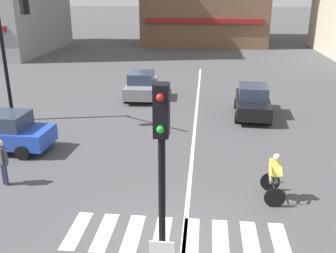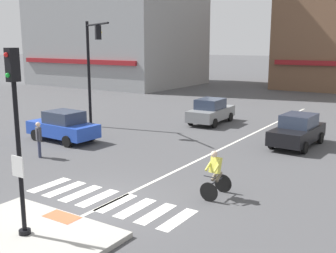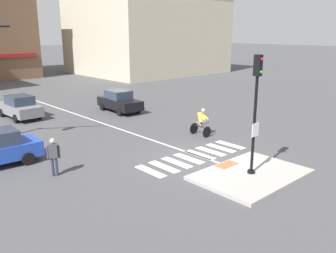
{
  "view_description": "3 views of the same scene",
  "coord_description": "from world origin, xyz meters",
  "px_view_note": "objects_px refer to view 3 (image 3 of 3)",
  "views": [
    {
      "loc": [
        0.65,
        -8.32,
        6.43
      ],
      "look_at": [
        -0.62,
        4.38,
        1.8
      ],
      "focal_mm": 40.59,
      "sensor_mm": 36.0,
      "label": 1
    },
    {
      "loc": [
        8.92,
        -9.45,
        5.24
      ],
      "look_at": [
        0.04,
        4.21,
        1.92
      ],
      "focal_mm": 44.26,
      "sensor_mm": 36.0,
      "label": 2
    },
    {
      "loc": [
        -12.1,
        -10.88,
        5.96
      ],
      "look_at": [
        0.65,
        3.14,
        0.9
      ],
      "focal_mm": 37.94,
      "sensor_mm": 36.0,
      "label": 3
    }
  ],
  "objects_px": {
    "signal_pole": "(256,104)",
    "cyclist": "(201,122)",
    "car_grey_westbound_distant": "(20,107)",
    "car_black_eastbound_far": "(119,101)",
    "pedestrian_at_curb_left": "(53,154)"
  },
  "relations": [
    {
      "from": "cyclist",
      "to": "pedestrian_at_curb_left",
      "type": "distance_m",
      "value": 9.09
    },
    {
      "from": "signal_pole",
      "to": "car_grey_westbound_distant",
      "type": "bearing_deg",
      "value": 100.72
    },
    {
      "from": "cyclist",
      "to": "pedestrian_at_curb_left",
      "type": "relative_size",
      "value": 1.01
    },
    {
      "from": "signal_pole",
      "to": "cyclist",
      "type": "xyz_separation_m",
      "value": [
        2.93,
        5.59,
        -2.26
      ]
    },
    {
      "from": "car_black_eastbound_far",
      "to": "pedestrian_at_curb_left",
      "type": "xyz_separation_m",
      "value": [
        -9.37,
        -8.67,
        0.17
      ]
    },
    {
      "from": "signal_pole",
      "to": "cyclist",
      "type": "height_order",
      "value": "signal_pole"
    },
    {
      "from": "car_black_eastbound_far",
      "to": "car_grey_westbound_distant",
      "type": "bearing_deg",
      "value": 155.37
    },
    {
      "from": "car_black_eastbound_far",
      "to": "signal_pole",
      "type": "bearing_deg",
      "value": -102.6
    },
    {
      "from": "car_grey_westbound_distant",
      "to": "pedestrian_at_curb_left",
      "type": "distance_m",
      "value": 12.0
    },
    {
      "from": "signal_pole",
      "to": "car_grey_westbound_distant",
      "type": "height_order",
      "value": "signal_pole"
    },
    {
      "from": "signal_pole",
      "to": "car_black_eastbound_far",
      "type": "xyz_separation_m",
      "value": [
        3.21,
        14.36,
        -2.32
      ]
    },
    {
      "from": "signal_pole",
      "to": "pedestrian_at_curb_left",
      "type": "xyz_separation_m",
      "value": [
        -6.16,
        5.69,
        -2.15
      ]
    },
    {
      "from": "car_grey_westbound_distant",
      "to": "pedestrian_at_curb_left",
      "type": "bearing_deg",
      "value": -103.86
    },
    {
      "from": "car_grey_westbound_distant",
      "to": "cyclist",
      "type": "distance_m",
      "value": 13.29
    },
    {
      "from": "signal_pole",
      "to": "pedestrian_at_curb_left",
      "type": "distance_m",
      "value": 8.66
    }
  ]
}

